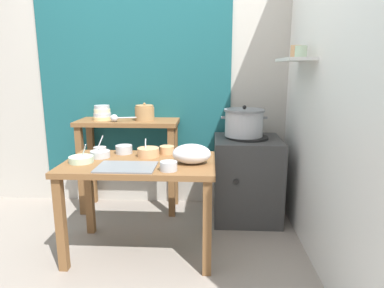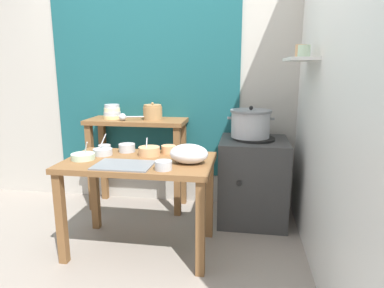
{
  "view_description": "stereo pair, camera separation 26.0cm",
  "coord_description": "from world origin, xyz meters",
  "views": [
    {
      "loc": [
        0.6,
        -2.36,
        1.39
      ],
      "look_at": [
        0.46,
        0.18,
        0.82
      ],
      "focal_mm": 31.96,
      "sensor_mm": 36.0,
      "label": 1
    },
    {
      "loc": [
        0.86,
        -2.33,
        1.39
      ],
      "look_at": [
        0.46,
        0.18,
        0.82
      ],
      "focal_mm": 31.96,
      "sensor_mm": 36.0,
      "label": 2
    }
  ],
  "objects": [
    {
      "name": "serving_tray",
      "position": [
        0.03,
        -0.14,
        0.72
      ],
      "size": [
        0.4,
        0.28,
        0.01
      ],
      "primitive_type": "cube",
      "color": "slate",
      "rests_on": "prep_table"
    },
    {
      "name": "wall_back",
      "position": [
        0.08,
        1.1,
        1.3
      ],
      "size": [
        4.4,
        0.12,
        2.6
      ],
      "color": "#B2ADA3",
      "rests_on": "ground"
    },
    {
      "name": "prep_bowl_4",
      "position": [
        -0.29,
        0.28,
        0.74
      ],
      "size": [
        0.1,
        0.1,
        0.04
      ],
      "color": "#B7BABF",
      "rests_on": "prep_table"
    },
    {
      "name": "prep_bowl_6",
      "position": [
        -0.08,
        0.25,
        0.76
      ],
      "size": [
        0.13,
        0.13,
        0.07
      ],
      "color": "#B7BABF",
      "rests_on": "prep_table"
    },
    {
      "name": "clay_pot",
      "position": [
        -0.02,
        0.83,
        0.97
      ],
      "size": [
        0.18,
        0.18,
        0.17
      ],
      "color": "#A37A4C",
      "rests_on": "back_shelf_table"
    },
    {
      "name": "prep_table",
      "position": [
        0.09,
        0.03,
        0.61
      ],
      "size": [
        1.1,
        0.66,
        0.72
      ],
      "color": "brown",
      "rests_on": "ground"
    },
    {
      "name": "steamer_pot",
      "position": [
        0.91,
        0.72,
        0.9
      ],
      "size": [
        0.41,
        0.36,
        0.28
      ],
      "color": "#B7BABF",
      "rests_on": "stove_block"
    },
    {
      "name": "prep_bowl_3",
      "position": [
        0.33,
        -0.19,
        0.75
      ],
      "size": [
        0.12,
        0.12,
        0.06
      ],
      "color": "#B7BABF",
      "rests_on": "prep_table"
    },
    {
      "name": "wall_right",
      "position": [
        1.4,
        0.2,
        1.3
      ],
      "size": [
        0.3,
        3.2,
        2.6
      ],
      "color": "white",
      "rests_on": "ground"
    },
    {
      "name": "back_shelf_table",
      "position": [
        -0.18,
        0.83,
        0.68
      ],
      "size": [
        0.96,
        0.4,
        0.9
      ],
      "color": "brown",
      "rests_on": "ground"
    },
    {
      "name": "prep_bowl_2",
      "position": [
        -0.23,
        0.12,
        0.75
      ],
      "size": [
        0.15,
        0.15,
        0.16
      ],
      "color": "#B7BABF",
      "rests_on": "prep_table"
    },
    {
      "name": "ground_plane",
      "position": [
        0.0,
        0.0,
        0.0
      ],
      "size": [
        9.0,
        9.0,
        0.0
      ],
      "primitive_type": "plane",
      "color": "gray"
    },
    {
      "name": "prep_bowl_0",
      "position": [
        0.13,
        0.17,
        0.76
      ],
      "size": [
        0.17,
        0.17,
        0.13
      ],
      "color": "tan",
      "rests_on": "prep_table"
    },
    {
      "name": "bowl_stack_enamel",
      "position": [
        -0.43,
        0.83,
        0.96
      ],
      "size": [
        0.17,
        0.17,
        0.14
      ],
      "color": "#E5C684",
      "rests_on": "back_shelf_table"
    },
    {
      "name": "ladle",
      "position": [
        -0.27,
        0.72,
        0.94
      ],
      "size": [
        0.28,
        0.11,
        0.07
      ],
      "color": "#B7BABF",
      "rests_on": "back_shelf_table"
    },
    {
      "name": "prep_bowl_1",
      "position": [
        -0.33,
        -0.03,
        0.75
      ],
      "size": [
        0.17,
        0.17,
        0.14
      ],
      "color": "#B7D1AD",
      "rests_on": "prep_table"
    },
    {
      "name": "plastic_bag",
      "position": [
        0.47,
        -0.01,
        0.79
      ],
      "size": [
        0.27,
        0.19,
        0.14
      ],
      "primitive_type": "ellipsoid",
      "color": "white",
      "rests_on": "prep_table"
    },
    {
      "name": "prep_bowl_5",
      "position": [
        0.26,
        0.27,
        0.75
      ],
      "size": [
        0.12,
        0.12,
        0.06
      ],
      "color": "tan",
      "rests_on": "prep_table"
    },
    {
      "name": "stove_block",
      "position": [
        0.95,
        0.7,
        0.38
      ],
      "size": [
        0.6,
        0.61,
        0.78
      ],
      "color": "#383838",
      "rests_on": "ground"
    }
  ]
}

